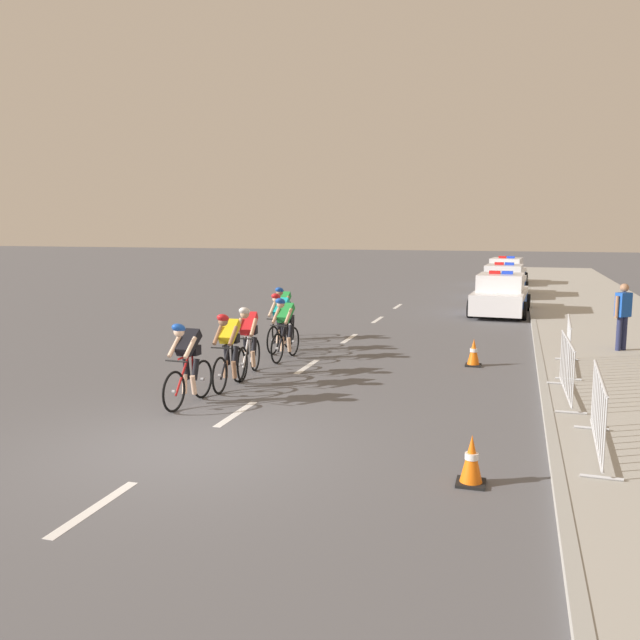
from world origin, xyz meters
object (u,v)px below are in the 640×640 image
(traffic_cone_near, at_px, (474,353))
(traffic_cone_mid, at_px, (472,461))
(cyclist_lead, at_px, (188,362))
(cyclist_fourth, at_px, (285,328))
(police_car_nearest, at_px, (500,296))
(crowd_barrier_front, at_px, (598,414))
(cyclist_fifth, at_px, (280,321))
(cyclist_sixth, at_px, (283,313))
(cyclist_second, at_px, (229,349))
(crowd_barrier_rear, at_px, (568,345))
(police_car_third, at_px, (506,273))
(spectator_middle, at_px, (623,312))
(police_car_second, at_px, (504,283))
(crowd_barrier_middle, at_px, (567,369))
(cyclist_third, at_px, (248,340))

(traffic_cone_near, distance_m, traffic_cone_mid, 7.25)
(cyclist_lead, bearing_deg, cyclist_fourth, 85.95)
(police_car_nearest, xyz_separation_m, crowd_barrier_front, (1.68, -15.40, -0.03))
(cyclist_fifth, relative_size, traffic_cone_near, 2.69)
(cyclist_sixth, bearing_deg, cyclist_second, -81.18)
(cyclist_lead, relative_size, cyclist_second, 1.00)
(cyclist_lead, relative_size, crowd_barrier_rear, 0.74)
(traffic_cone_near, bearing_deg, police_car_third, 89.11)
(crowd_barrier_front, xyz_separation_m, spectator_middle, (1.43, 8.23, 0.44))
(cyclist_fifth, height_order, police_car_second, police_car_second)
(police_car_third, bearing_deg, crowd_barrier_front, -86.55)
(cyclist_fifth, height_order, traffic_cone_mid, cyclist_fifth)
(crowd_barrier_front, height_order, spectator_middle, spectator_middle)
(traffic_cone_mid, bearing_deg, crowd_barrier_middle, 72.36)
(cyclist_lead, height_order, cyclist_fourth, same)
(traffic_cone_near, distance_m, spectator_middle, 4.27)
(crowd_barrier_middle, bearing_deg, cyclist_sixth, 145.57)
(police_car_second, xyz_separation_m, police_car_third, (-0.00, 6.48, 0.00))
(crowd_barrier_middle, height_order, traffic_cone_near, crowd_barrier_middle)
(cyclist_fifth, xyz_separation_m, crowd_barrier_middle, (6.69, -3.34, -0.14))
(crowd_barrier_middle, bearing_deg, spectator_middle, 72.80)
(cyclist_third, bearing_deg, police_car_nearest, 67.77)
(police_car_second, bearing_deg, police_car_third, 90.01)
(crowd_barrier_front, relative_size, crowd_barrier_rear, 1.00)
(cyclist_second, distance_m, cyclist_fourth, 2.97)
(police_car_nearest, relative_size, traffic_cone_mid, 7.02)
(cyclist_fifth, relative_size, crowd_barrier_rear, 0.74)
(police_car_third, bearing_deg, cyclist_lead, -100.65)
(crowd_barrier_rear, bearing_deg, police_car_second, 96.03)
(police_car_second, xyz_separation_m, spectator_middle, (3.10, -13.08, 0.40))
(crowd_barrier_front, distance_m, traffic_cone_mid, 2.15)
(cyclist_lead, xyz_separation_m, crowd_barrier_rear, (6.72, 4.58, -0.14))
(cyclist_second, distance_m, traffic_cone_mid, 6.20)
(cyclist_third, height_order, traffic_cone_mid, cyclist_third)
(police_car_third, relative_size, traffic_cone_mid, 7.10)
(traffic_cone_mid, distance_m, spectator_middle, 10.12)
(crowd_barrier_rear, bearing_deg, cyclist_sixth, 162.30)
(cyclist_sixth, xyz_separation_m, police_car_nearest, (5.73, 7.53, -0.11))
(crowd_barrier_rear, xyz_separation_m, spectator_middle, (1.43, 2.72, 0.44))
(cyclist_lead, xyz_separation_m, police_car_second, (5.05, 20.38, -0.11))
(crowd_barrier_middle, xyz_separation_m, traffic_cone_near, (-1.81, 2.89, -0.34))
(cyclist_fourth, xyz_separation_m, police_car_nearest, (4.74, 10.13, -0.11))
(cyclist_lead, xyz_separation_m, cyclist_sixth, (-0.68, 6.94, 0.00))
(cyclist_second, relative_size, cyclist_third, 1.00)
(traffic_cone_near, bearing_deg, cyclist_fifth, 174.78)
(crowd_barrier_middle, bearing_deg, cyclist_fifth, 153.49)
(cyclist_fifth, distance_m, crowd_barrier_rear, 6.94)
(cyclist_second, distance_m, crowd_barrier_middle, 6.36)
(cyclist_sixth, bearing_deg, crowd_barrier_rear, -17.70)
(police_car_nearest, bearing_deg, traffic_cone_near, -92.06)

